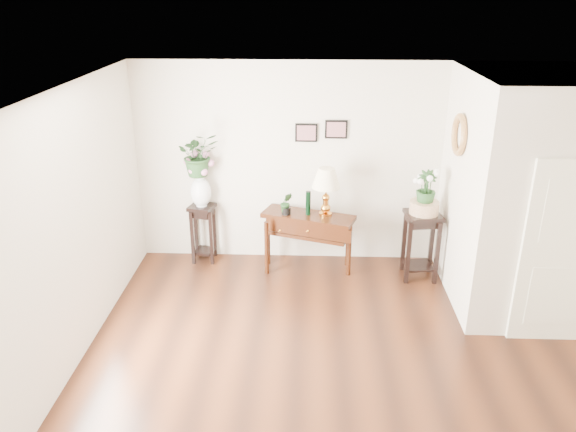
# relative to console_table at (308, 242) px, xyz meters

# --- Properties ---
(floor) EXTENTS (6.00, 5.50, 0.02)m
(floor) POSITION_rel_console_table_xyz_m (0.61, -2.33, -0.41)
(floor) COLOR #4D2512
(floor) RESTS_ON ground
(ceiling) EXTENTS (6.00, 5.50, 0.02)m
(ceiling) POSITION_rel_console_table_xyz_m (0.61, -2.33, 2.39)
(ceiling) COLOR white
(ceiling) RESTS_ON ground
(wall_back) EXTENTS (6.00, 0.02, 2.80)m
(wall_back) POSITION_rel_console_table_xyz_m (0.61, 0.42, 0.99)
(wall_back) COLOR beige
(wall_back) RESTS_ON ground
(wall_left) EXTENTS (0.02, 5.50, 2.80)m
(wall_left) POSITION_rel_console_table_xyz_m (-2.39, -2.33, 0.99)
(wall_left) COLOR beige
(wall_left) RESTS_ON ground
(partition) EXTENTS (1.80, 1.95, 2.80)m
(partition) POSITION_rel_console_table_xyz_m (2.71, -0.56, 0.99)
(partition) COLOR beige
(partition) RESTS_ON floor
(door) EXTENTS (0.90, 0.05, 2.10)m
(door) POSITION_rel_console_table_xyz_m (2.71, -1.56, 0.64)
(door) COLOR white
(door) RESTS_ON floor
(art_print_left) EXTENTS (0.30, 0.02, 0.25)m
(art_print_left) POSITION_rel_console_table_xyz_m (-0.04, 0.40, 1.44)
(art_print_left) COLOR black
(art_print_left) RESTS_ON wall_back
(art_print_right) EXTENTS (0.30, 0.02, 0.25)m
(art_print_right) POSITION_rel_console_table_xyz_m (0.36, 0.40, 1.49)
(art_print_right) COLOR black
(art_print_right) RESTS_ON wall_back
(wall_ornament) EXTENTS (0.07, 0.51, 0.51)m
(wall_ornament) POSITION_rel_console_table_xyz_m (1.77, -0.43, 1.64)
(wall_ornament) COLOR tan
(wall_ornament) RESTS_ON partition
(console_table) EXTENTS (1.31, 0.79, 0.83)m
(console_table) POSITION_rel_console_table_xyz_m (0.00, 0.00, 0.00)
(console_table) COLOR black
(console_table) RESTS_ON floor
(table_lamp) EXTENTS (0.45, 0.45, 0.66)m
(table_lamp) POSITION_rel_console_table_xyz_m (0.23, 0.00, 0.76)
(table_lamp) COLOR orange
(table_lamp) RESTS_ON console_table
(green_vase) EXTENTS (0.08, 0.08, 0.33)m
(green_vase) POSITION_rel_console_table_xyz_m (-0.00, 0.00, 0.58)
(green_vase) COLOR black
(green_vase) RESTS_ON console_table
(potted_plant) EXTENTS (0.17, 0.15, 0.29)m
(potted_plant) POSITION_rel_console_table_xyz_m (-0.30, 0.00, 0.56)
(potted_plant) COLOR #224921
(potted_plant) RESTS_ON console_table
(plant_stand_a) EXTENTS (0.40, 0.40, 0.84)m
(plant_stand_a) POSITION_rel_console_table_xyz_m (-1.49, 0.24, 0.01)
(plant_stand_a) COLOR black
(plant_stand_a) RESTS_ON floor
(porcelain_vase) EXTENTS (0.34, 0.34, 0.49)m
(porcelain_vase) POSITION_rel_console_table_xyz_m (-1.49, 0.24, 0.65)
(porcelain_vase) COLOR white
(porcelain_vase) RESTS_ON plant_stand_a
(lily_arrangement) EXTENTS (0.67, 0.63, 0.60)m
(lily_arrangement) POSITION_rel_console_table_xyz_m (-1.49, 0.24, 1.13)
(lily_arrangement) COLOR #224921
(lily_arrangement) RESTS_ON porcelain_vase
(plant_stand_b) EXTENTS (0.49, 0.49, 0.93)m
(plant_stand_b) POSITION_rel_console_table_xyz_m (1.51, -0.15, 0.05)
(plant_stand_b) COLOR black
(plant_stand_b) RESTS_ON floor
(ceramic_bowl) EXTENTS (0.48, 0.48, 0.17)m
(ceramic_bowl) POSITION_rel_console_table_xyz_m (1.51, -0.15, 0.59)
(ceramic_bowl) COLOR #D2B28F
(ceramic_bowl) RESTS_ON plant_stand_b
(narcissus) EXTENTS (0.32, 0.32, 0.46)m
(narcissus) POSITION_rel_console_table_xyz_m (1.51, -0.15, 0.86)
(narcissus) COLOR #224921
(narcissus) RESTS_ON ceramic_bowl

